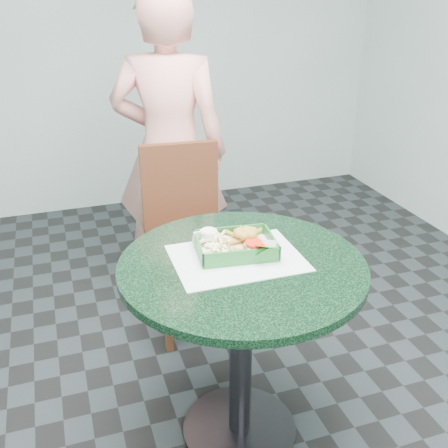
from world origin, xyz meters
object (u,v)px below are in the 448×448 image
object	(u,v)px
cafe_table	(241,309)
crab_sandwich	(245,241)
sauce_ramekin	(207,241)
diner_person	(169,137)
food_basket	(235,253)
dining_chair	(186,226)

from	to	relation	value
cafe_table	crab_sandwich	distance (m)	0.24
cafe_table	sauce_ramekin	xyz separation A→B (m)	(-0.08, 0.13, 0.22)
diner_person	sauce_ramekin	xyz separation A→B (m)	(-0.10, -0.98, -0.10)
cafe_table	crab_sandwich	bearing A→B (deg)	63.53
food_basket	crab_sandwich	bearing A→B (deg)	19.95
diner_person	dining_chair	bearing A→B (deg)	113.85
cafe_table	dining_chair	size ratio (longest dim) A/B	0.91
cafe_table	diner_person	size ratio (longest dim) A/B	0.47
sauce_ramekin	food_basket	bearing A→B (deg)	-36.83
diner_person	food_basket	world-z (taller)	diner_person
diner_person	crab_sandwich	bearing A→B (deg)	115.86
food_basket	crab_sandwich	size ratio (longest dim) A/B	2.03
crab_sandwich	diner_person	bearing A→B (deg)	91.51
cafe_table	sauce_ramekin	size ratio (longest dim) A/B	13.82
food_basket	sauce_ramekin	size ratio (longest dim) A/B	4.38
food_basket	sauce_ramekin	distance (m)	0.11
food_basket	crab_sandwich	world-z (taller)	crab_sandwich
dining_chair	crab_sandwich	world-z (taller)	dining_chair
dining_chair	diner_person	distance (m)	0.48
sauce_ramekin	diner_person	bearing A→B (deg)	84.30
crab_sandwich	sauce_ramekin	world-z (taller)	crab_sandwich
diner_person	sauce_ramekin	distance (m)	0.99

